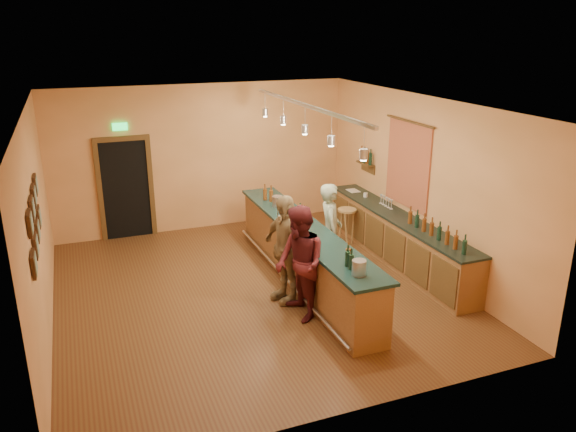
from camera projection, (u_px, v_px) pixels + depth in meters
name	position (u px, v px, depth m)	size (l,w,h in m)	color
floor	(254.00, 290.00, 9.74)	(7.00, 7.00, 0.00)	#582E19
ceiling	(250.00, 104.00, 8.71)	(6.50, 7.00, 0.02)	silver
wall_back	(203.00, 158.00, 12.31)	(6.50, 0.02, 3.20)	#BF8147
wall_front	(349.00, 292.00, 6.14)	(6.50, 0.02, 3.20)	#BF8147
wall_left	(38.00, 227.00, 8.11)	(0.02, 7.00, 3.20)	#BF8147
wall_right	(420.00, 183.00, 10.34)	(0.02, 7.00, 3.20)	#BF8147
doorway	(126.00, 186.00, 11.86)	(1.15, 0.09, 2.48)	black
tapestry	(408.00, 165.00, 10.60)	(0.03, 1.40, 1.60)	#A2202F
bottle_shelf	(366.00, 158.00, 11.97)	(0.17, 0.55, 0.54)	#493415
picture_grid	(35.00, 220.00, 7.35)	(0.06, 2.20, 0.70)	#382111
back_counter	(398.00, 238.00, 10.76)	(0.60, 4.55, 1.27)	brown
tasting_bar	(304.00, 250.00, 9.87)	(0.73, 5.10, 1.38)	brown
pendant_track	(305.00, 115.00, 9.10)	(0.11, 4.60, 0.50)	silver
bartender	(330.00, 231.00, 10.05)	(0.64, 0.42, 1.75)	gray
customer_a	(300.00, 264.00, 8.57)	(0.88, 0.69, 1.81)	#59191E
customer_b	(285.00, 249.00, 9.12)	(1.07, 0.45, 1.83)	#997A51
bar_stool	(347.00, 216.00, 11.52)	(0.39, 0.39, 0.80)	olive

